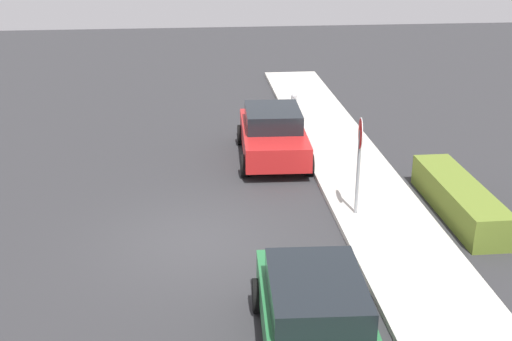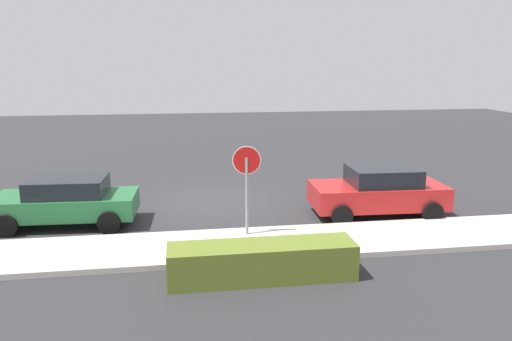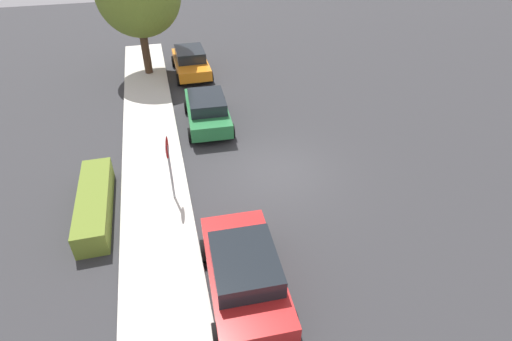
{
  "view_description": "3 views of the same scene",
  "coord_description": "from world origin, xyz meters",
  "px_view_note": "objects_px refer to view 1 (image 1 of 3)",
  "views": [
    {
      "loc": [
        13.15,
        0.17,
        6.96
      ],
      "look_at": [
        -1.46,
        1.64,
        1.09
      ],
      "focal_mm": 45.0,
      "sensor_mm": 36.0,
      "label": 1
    },
    {
      "loc": [
        0.95,
        16.86,
        4.76
      ],
      "look_at": [
        -1.5,
        1.01,
        1.23
      ],
      "focal_mm": 35.0,
      "sensor_mm": 36.0,
      "label": 2
    },
    {
      "loc": [
        -11.88,
        3.93,
        9.04
      ],
      "look_at": [
        -0.7,
        1.07,
        0.7
      ],
      "focal_mm": 28.0,
      "sensor_mm": 36.0,
      "label": 3
    }
  ],
  "objects_px": {
    "parked_car_red": "(273,134)",
    "parked_car_green": "(316,317)",
    "fire_hydrant": "(294,103)",
    "stop_sign": "(359,151)"
  },
  "relations": [
    {
      "from": "stop_sign",
      "to": "fire_hydrant",
      "type": "relative_size",
      "value": 3.6
    },
    {
      "from": "fire_hydrant",
      "to": "parked_car_green",
      "type": "bearing_deg",
      "value": -7.42
    },
    {
      "from": "fire_hydrant",
      "to": "parked_car_red",
      "type": "bearing_deg",
      "value": -16.18
    },
    {
      "from": "parked_car_green",
      "to": "fire_hydrant",
      "type": "relative_size",
      "value": 5.81
    },
    {
      "from": "parked_car_green",
      "to": "fire_hydrant",
      "type": "height_order",
      "value": "parked_car_green"
    },
    {
      "from": "stop_sign",
      "to": "parked_car_red",
      "type": "xyz_separation_m",
      "value": [
        -4.37,
        -1.51,
        -0.98
      ]
    },
    {
      "from": "parked_car_red",
      "to": "fire_hydrant",
      "type": "xyz_separation_m",
      "value": [
        -4.82,
        1.4,
        -0.43
      ]
    },
    {
      "from": "stop_sign",
      "to": "parked_car_green",
      "type": "xyz_separation_m",
      "value": [
        5.1,
        -1.97,
        -1.02
      ]
    },
    {
      "from": "parked_car_green",
      "to": "fire_hydrant",
      "type": "distance_m",
      "value": 14.41
    },
    {
      "from": "parked_car_red",
      "to": "parked_car_green",
      "type": "relative_size",
      "value": 1.0
    }
  ]
}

